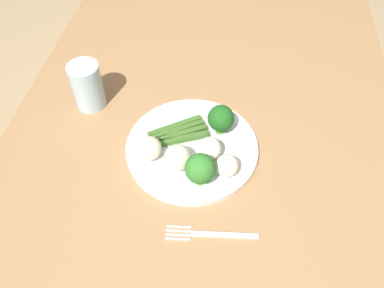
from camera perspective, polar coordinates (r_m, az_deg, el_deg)
The scene contains 12 objects.
ground_plane at distance 1.53m, azimuth 0.97°, elevation -18.12°, with size 6.00×6.00×0.02m, color tan.
dining_table at distance 0.94m, azimuth 1.50°, elevation -3.28°, with size 1.21×0.86×0.77m.
plate at distance 0.82m, azimuth -0.00°, elevation -0.56°, with size 0.27×0.27×0.01m, color white.
asparagus_bundle at distance 0.82m, azimuth -2.04°, elevation 1.63°, with size 0.10×0.13×0.01m.
broccoli_right at distance 0.72m, azimuth 1.20°, elevation -3.66°, with size 0.06×0.06×0.07m.
broccoli_back_right at distance 0.81m, azimuth 4.25°, elevation 3.93°, with size 0.06×0.06×0.07m.
cauliflower_front at distance 0.77m, azimuth 2.58°, elevation -0.70°, with size 0.05×0.05×0.05m, color silver.
cauliflower_near_fork at distance 0.78m, azimuth -6.19°, elevation -0.63°, with size 0.05×0.05×0.05m, color beige.
cauliflower_mid at distance 0.76m, azimuth -2.12°, elevation -2.01°, with size 0.05×0.05×0.05m, color beige.
cauliflower_back at distance 0.75m, azimuth 5.16°, elevation -3.15°, with size 0.05×0.05×0.05m, color silver.
fork at distance 0.72m, azimuth 2.70°, elevation -13.03°, with size 0.03×0.17×0.00m.
water_glass at distance 0.91m, azimuth -15.01°, elevation 8.20°, with size 0.07×0.07×0.11m, color silver.
Camera 1 is at (-0.55, -0.05, 1.42)m, focal length 36.60 mm.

